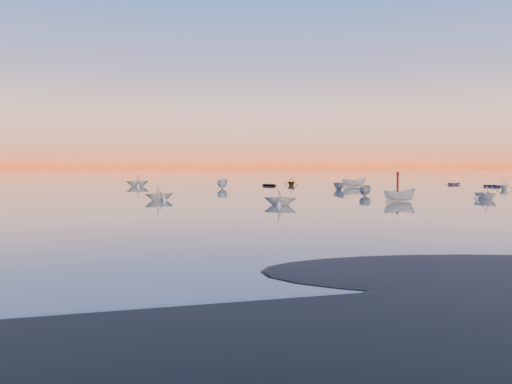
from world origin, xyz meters
name	(u,v)px	position (x,y,z in m)	size (l,w,h in m)	color
ground	(174,182)	(0.00, 100.00, 0.00)	(600.00, 600.00, 0.00)	#6E625B
mud_lobes	(463,271)	(0.00, -1.00, 0.01)	(140.00, 6.00, 0.07)	black
moored_fleet	(209,193)	(0.00, 53.00, 0.00)	(124.00, 58.00, 1.20)	silver
boat_near_center	(400,202)	(16.59, 30.62, 0.00)	(3.83, 1.62, 1.32)	silver
boat_near_right	(485,199)	(27.97, 31.40, 0.00)	(3.22, 1.45, 1.13)	silver
channel_marker	(398,184)	(25.05, 45.10, 1.27)	(0.90, 0.90, 3.21)	#4E1410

